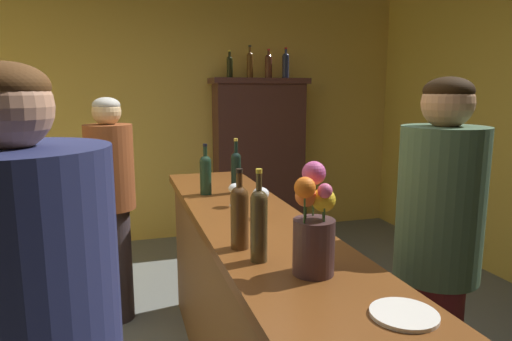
% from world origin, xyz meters
% --- Properties ---
extents(wall_back, '(5.70, 0.12, 2.90)m').
position_xyz_m(wall_back, '(0.00, 2.86, 1.45)').
color(wall_back, gold).
rests_on(wall_back, ground).
extents(bar_counter, '(0.54, 2.55, 1.02)m').
position_xyz_m(bar_counter, '(0.21, -0.09, 0.52)').
color(bar_counter, brown).
rests_on(bar_counter, ground).
extents(display_cabinet, '(1.06, 0.38, 1.77)m').
position_xyz_m(display_cabinet, '(1.08, 2.58, 0.92)').
color(display_cabinet, '#472723').
rests_on(display_cabinet, ground).
extents(wine_bottle_malbec, '(0.06, 0.06, 0.35)m').
position_xyz_m(wine_bottle_malbec, '(0.08, -0.66, 1.17)').
color(wine_bottle_malbec, '#40341B').
rests_on(wine_bottle_malbec, bar_counter).
extents(wine_bottle_rose, '(0.07, 0.07, 0.32)m').
position_xyz_m(wine_bottle_rose, '(0.05, -0.50, 1.16)').
color(wine_bottle_rose, '#482B13').
rests_on(wine_bottle_rose, bar_counter).
extents(wine_bottle_syrah, '(0.07, 0.07, 0.31)m').
position_xyz_m(wine_bottle_syrah, '(0.09, 0.48, 1.15)').
color(wine_bottle_syrah, '#193121').
rests_on(wine_bottle_syrah, bar_counter).
extents(wine_bottle_pinot, '(0.06, 0.06, 0.34)m').
position_xyz_m(wine_bottle_pinot, '(0.28, 0.46, 1.16)').
color(wine_bottle_pinot, black).
rests_on(wine_bottle_pinot, bar_counter).
extents(wine_glass_front, '(0.08, 0.08, 0.13)m').
position_xyz_m(wine_glass_front, '(0.19, 0.15, 1.12)').
color(wine_glass_front, white).
rests_on(wine_glass_front, bar_counter).
extents(wine_glass_mid, '(0.08, 0.08, 0.15)m').
position_xyz_m(wine_glass_mid, '(0.26, -0.10, 1.13)').
color(wine_glass_mid, white).
rests_on(wine_glass_mid, bar_counter).
extents(flower_arrangement, '(0.16, 0.16, 0.39)m').
position_xyz_m(flower_arrangement, '(0.22, -0.82, 1.19)').
color(flower_arrangement, '#422A2B').
rests_on(flower_arrangement, bar_counter).
extents(cheese_plate, '(0.19, 0.19, 0.01)m').
position_xyz_m(cheese_plate, '(0.35, -1.17, 1.03)').
color(cheese_plate, white).
rests_on(cheese_plate, bar_counter).
extents(display_bottle_left, '(0.06, 0.06, 0.29)m').
position_xyz_m(display_bottle_left, '(0.75, 2.58, 1.90)').
color(display_bottle_left, black).
rests_on(display_bottle_left, display_cabinet).
extents(display_bottle_midleft, '(0.07, 0.07, 0.34)m').
position_xyz_m(display_bottle_midleft, '(0.98, 2.58, 1.92)').
color(display_bottle_midleft, '#4D3012').
rests_on(display_bottle_midleft, display_cabinet).
extents(display_bottle_center, '(0.08, 0.08, 0.31)m').
position_xyz_m(display_bottle_center, '(1.19, 2.58, 1.91)').
color(display_bottle_center, '#492719').
rests_on(display_bottle_center, display_cabinet).
extents(display_bottle_midright, '(0.08, 0.08, 0.33)m').
position_xyz_m(display_bottle_midright, '(1.38, 2.58, 1.92)').
color(display_bottle_midright, '#1E253A').
rests_on(display_bottle_midright, display_cabinet).
extents(patron_redhead, '(0.33, 0.33, 1.60)m').
position_xyz_m(patron_redhead, '(-0.47, 1.06, 0.89)').
color(patron_redhead, '#332A2D').
rests_on(patron_redhead, ground).
extents(patron_tall, '(0.32, 0.32, 1.57)m').
position_xyz_m(patron_tall, '(-1.11, 0.92, 0.88)').
color(patron_tall, '#3E6B52').
rests_on(patron_tall, ground).
extents(bartender, '(0.35, 0.35, 1.70)m').
position_xyz_m(bartender, '(0.88, -0.63, 0.94)').
color(bartender, maroon).
rests_on(bartender, ground).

